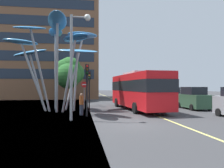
# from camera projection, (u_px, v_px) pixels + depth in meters

# --- Properties ---
(ground) EXTENTS (120.00, 240.00, 0.10)m
(ground) POSITION_uv_depth(u_px,v_px,m) (121.00, 125.00, 13.31)
(ground) COLOR #38383A
(red_bus) EXTENTS (3.44, 11.39, 3.70)m
(red_bus) POSITION_uv_depth(u_px,v_px,m) (138.00, 89.00, 21.64)
(red_bus) COLOR red
(red_bus) RESTS_ON ground
(leaf_sculpture) EXTENTS (9.60, 9.22, 8.17)m
(leaf_sculpture) POSITION_uv_depth(u_px,v_px,m) (55.00, 43.00, 20.70)
(leaf_sculpture) COLOR #9EA0A5
(leaf_sculpture) RESTS_ON ground
(traffic_light_kerb_near) EXTENTS (0.28, 0.42, 3.95)m
(traffic_light_kerb_near) POSITION_uv_depth(u_px,v_px,m) (87.00, 79.00, 16.73)
(traffic_light_kerb_near) COLOR black
(traffic_light_kerb_near) RESTS_ON ground
(traffic_light_kerb_far) EXTENTS (0.28, 0.42, 3.73)m
(traffic_light_kerb_far) POSITION_uv_depth(u_px,v_px,m) (89.00, 82.00, 21.13)
(traffic_light_kerb_far) COLOR black
(traffic_light_kerb_far) RESTS_ON ground
(traffic_light_island_mid) EXTENTS (0.28, 0.42, 3.92)m
(traffic_light_island_mid) POSITION_uv_depth(u_px,v_px,m) (87.00, 82.00, 25.22)
(traffic_light_island_mid) COLOR black
(traffic_light_island_mid) RESTS_ON ground
(traffic_light_opposite) EXTENTS (0.28, 0.42, 3.42)m
(traffic_light_opposite) POSITION_uv_depth(u_px,v_px,m) (87.00, 85.00, 27.18)
(traffic_light_opposite) COLOR black
(traffic_light_opposite) RESTS_ON ground
(car_parked_mid) EXTENTS (1.98, 4.35, 2.23)m
(car_parked_mid) POSITION_uv_depth(u_px,v_px,m) (193.00, 99.00, 22.20)
(car_parked_mid) COLOR #2D5138
(car_parked_mid) RESTS_ON ground
(car_parked_far) EXTENTS (1.90, 4.46, 2.16)m
(car_parked_far) POSITION_uv_depth(u_px,v_px,m) (170.00, 97.00, 27.90)
(car_parked_far) COLOR gray
(car_parked_far) RESTS_ON ground
(car_side_street) EXTENTS (1.91, 4.48, 2.07)m
(car_side_street) POSITION_uv_depth(u_px,v_px,m) (156.00, 95.00, 33.39)
(car_side_street) COLOR maroon
(car_side_street) RESTS_ON ground
(car_far_side) EXTENTS (2.03, 3.82, 2.03)m
(car_far_side) POSITION_uv_depth(u_px,v_px,m) (145.00, 94.00, 39.33)
(car_far_side) COLOR navy
(car_far_side) RESTS_ON ground
(street_lamp) EXTENTS (1.38, 0.44, 7.16)m
(street_lamp) POSITION_uv_depth(u_px,v_px,m) (76.00, 52.00, 14.77)
(street_lamp) COLOR gray
(street_lamp) RESTS_ON ground
(tree_pavement_near) EXTENTS (4.52, 5.11, 6.89)m
(tree_pavement_near) POSITION_uv_depth(u_px,v_px,m) (69.00, 72.00, 33.99)
(tree_pavement_near) COLOR brown
(tree_pavement_near) RESTS_ON ground
(tree_pavement_far) EXTENTS (4.54, 4.60, 6.97)m
(tree_pavement_far) POSITION_uv_depth(u_px,v_px,m) (60.00, 77.00, 45.99)
(tree_pavement_far) COLOR brown
(tree_pavement_far) RESTS_ON ground
(pedestrian) EXTENTS (0.34, 0.34, 1.74)m
(pedestrian) POSITION_uv_depth(u_px,v_px,m) (81.00, 104.00, 17.51)
(pedestrian) COLOR #2D3342
(pedestrian) RESTS_ON ground
(no_entry_sign) EXTENTS (0.60, 0.12, 2.77)m
(no_entry_sign) POSITION_uv_depth(u_px,v_px,m) (84.00, 91.00, 22.17)
(no_entry_sign) COLOR gray
(no_entry_sign) RESTS_ON ground
(backdrop_building) EXTENTS (27.43, 13.15, 21.43)m
(backdrop_building) POSITION_uv_depth(u_px,v_px,m) (27.00, 44.00, 43.76)
(backdrop_building) COLOR brown
(backdrop_building) RESTS_ON ground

